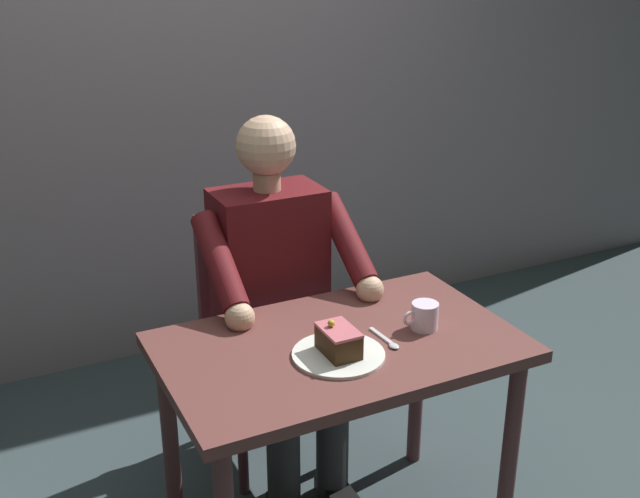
% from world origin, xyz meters
% --- Properties ---
extents(cafe_rear_panel, '(6.40, 0.12, 3.00)m').
position_xyz_m(cafe_rear_panel, '(0.00, -1.53, 1.50)').
color(cafe_rear_panel, gray).
rests_on(cafe_rear_panel, ground).
extents(dining_table, '(1.01, 0.62, 0.72)m').
position_xyz_m(dining_table, '(0.00, 0.00, 0.62)').
color(dining_table, brown).
rests_on(dining_table, ground).
extents(chair, '(0.42, 0.42, 0.90)m').
position_xyz_m(chair, '(0.00, -0.61, 0.50)').
color(chair, '#5A2C34').
rests_on(chair, ground).
extents(seated_person, '(0.53, 0.58, 1.27)m').
position_xyz_m(seated_person, '(0.00, -0.44, 0.66)').
color(seated_person, '#5B1419').
rests_on(seated_person, ground).
extents(dessert_plate, '(0.26, 0.26, 0.01)m').
position_xyz_m(dessert_plate, '(0.04, 0.07, 0.72)').
color(dessert_plate, white).
rests_on(dessert_plate, dining_table).
extents(cake_slice, '(0.09, 0.13, 0.09)m').
position_xyz_m(cake_slice, '(0.04, 0.07, 0.77)').
color(cake_slice, '#392310').
rests_on(cake_slice, dessert_plate).
extents(coffee_cup, '(0.11, 0.08, 0.08)m').
position_xyz_m(coffee_cup, '(-0.26, 0.04, 0.76)').
color(coffee_cup, white).
rests_on(coffee_cup, dining_table).
extents(dessert_spoon, '(0.03, 0.14, 0.01)m').
position_xyz_m(dessert_spoon, '(-0.12, 0.07, 0.72)').
color(dessert_spoon, silver).
rests_on(dessert_spoon, dining_table).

